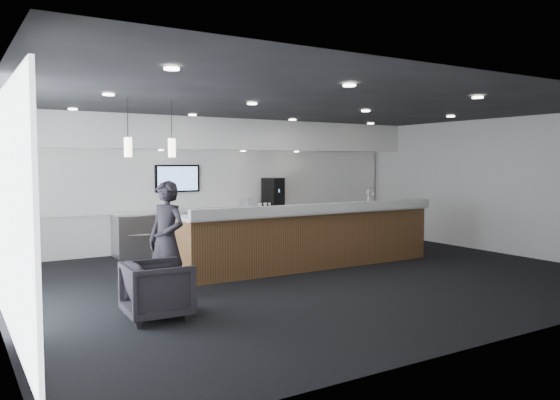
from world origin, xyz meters
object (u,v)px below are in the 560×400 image
service_counter (312,238)px  lounge_guest (167,240)px  armchair (157,290)px  coffee_machine (273,192)px

service_counter → lounge_guest: (-3.22, -0.86, 0.30)m
service_counter → lounge_guest: lounge_guest is taller
lounge_guest → armchair: bearing=-53.1°
coffee_machine → lounge_guest: (-4.12, -3.83, -0.42)m
service_counter → coffee_machine: 3.18m
armchair → lounge_guest: bearing=-24.2°
coffee_machine → lounge_guest: lounge_guest is taller
coffee_machine → armchair: coffee_machine is taller
coffee_machine → armchair: bearing=-147.5°
lounge_guest → coffee_machine: bearing=106.9°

